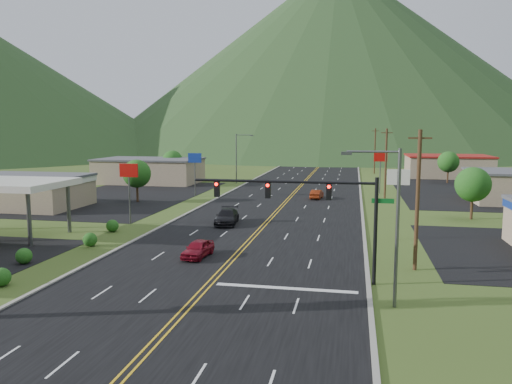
% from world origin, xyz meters
% --- Properties ---
extents(ground, '(500.00, 500.00, 0.00)m').
position_xyz_m(ground, '(0.00, 0.00, 0.00)').
color(ground, '#2E4217').
rests_on(ground, ground).
extents(road, '(20.00, 460.00, 0.04)m').
position_xyz_m(road, '(0.00, 0.00, 0.00)').
color(road, black).
rests_on(road, ground).
extents(traffic_signal, '(13.10, 0.43, 7.00)m').
position_xyz_m(traffic_signal, '(6.48, 14.00, 5.33)').
color(traffic_signal, black).
rests_on(traffic_signal, ground).
extents(streetlight_east, '(3.28, 0.25, 9.00)m').
position_xyz_m(streetlight_east, '(11.18, 10.00, 5.18)').
color(streetlight_east, '#59595E').
rests_on(streetlight_east, ground).
extents(streetlight_west, '(3.28, 0.25, 9.00)m').
position_xyz_m(streetlight_west, '(-11.68, 70.00, 5.18)').
color(streetlight_west, '#59595E').
rests_on(streetlight_west, ground).
extents(gas_canopy, '(10.00, 8.00, 5.30)m').
position_xyz_m(gas_canopy, '(-22.00, 22.00, 4.87)').
color(gas_canopy, white).
rests_on(gas_canopy, ground).
extents(building_west_mid, '(14.40, 10.40, 4.10)m').
position_xyz_m(building_west_mid, '(-32.00, 38.00, 2.27)').
color(building_west_mid, tan).
rests_on(building_west_mid, ground).
extents(building_west_far, '(18.40, 11.40, 4.50)m').
position_xyz_m(building_west_far, '(-28.00, 68.00, 2.26)').
color(building_west_far, tan).
rests_on(building_west_far, ground).
extents(building_east_far, '(16.40, 12.40, 4.50)m').
position_xyz_m(building_east_far, '(28.00, 90.00, 2.26)').
color(building_east_far, tan).
rests_on(building_east_far, ground).
extents(pole_sign_west_a, '(2.00, 0.18, 6.40)m').
position_xyz_m(pole_sign_west_a, '(-14.00, 30.00, 5.05)').
color(pole_sign_west_a, '#59595E').
rests_on(pole_sign_west_a, ground).
extents(pole_sign_west_b, '(2.00, 0.18, 6.40)m').
position_xyz_m(pole_sign_west_b, '(-14.00, 52.00, 5.05)').
color(pole_sign_west_b, '#59595E').
rests_on(pole_sign_west_b, ground).
extents(pole_sign_east_a, '(2.00, 0.18, 6.40)m').
position_xyz_m(pole_sign_east_a, '(13.00, 28.00, 5.05)').
color(pole_sign_east_a, '#59595E').
rests_on(pole_sign_east_a, ground).
extents(pole_sign_east_b, '(2.00, 0.18, 6.40)m').
position_xyz_m(pole_sign_east_b, '(13.00, 60.00, 5.05)').
color(pole_sign_east_b, '#59595E').
rests_on(pole_sign_east_b, ground).
extents(tree_west_a, '(3.84, 3.84, 5.82)m').
position_xyz_m(tree_west_a, '(-20.00, 45.00, 3.89)').
color(tree_west_a, '#382314').
rests_on(tree_west_a, ground).
extents(tree_west_b, '(3.84, 3.84, 5.82)m').
position_xyz_m(tree_west_b, '(-25.00, 72.00, 3.89)').
color(tree_west_b, '#382314').
rests_on(tree_west_b, ground).
extents(tree_east_a, '(3.84, 3.84, 5.82)m').
position_xyz_m(tree_east_a, '(22.00, 40.00, 3.89)').
color(tree_east_a, '#382314').
rests_on(tree_east_a, ground).
extents(tree_east_b, '(3.84, 3.84, 5.82)m').
position_xyz_m(tree_east_b, '(26.00, 78.00, 3.89)').
color(tree_east_b, '#382314').
rests_on(tree_east_b, ground).
extents(utility_pole_a, '(1.60, 0.28, 10.00)m').
position_xyz_m(utility_pole_a, '(13.50, 18.00, 5.13)').
color(utility_pole_a, '#382314').
rests_on(utility_pole_a, ground).
extents(utility_pole_b, '(1.60, 0.28, 10.00)m').
position_xyz_m(utility_pole_b, '(13.50, 55.00, 5.13)').
color(utility_pole_b, '#382314').
rests_on(utility_pole_b, ground).
extents(utility_pole_c, '(1.60, 0.28, 10.00)m').
position_xyz_m(utility_pole_c, '(13.50, 95.00, 5.13)').
color(utility_pole_c, '#382314').
rests_on(utility_pole_c, ground).
extents(utility_pole_d, '(1.60, 0.28, 10.00)m').
position_xyz_m(utility_pole_d, '(13.50, 135.00, 5.13)').
color(utility_pole_d, '#382314').
rests_on(utility_pole_d, ground).
extents(mountain_n, '(220.00, 220.00, 85.00)m').
position_xyz_m(mountain_n, '(0.00, 220.00, 42.50)').
color(mountain_n, '#1B3B1B').
rests_on(mountain_n, ground).
extents(car_red_near, '(1.93, 4.06, 1.34)m').
position_xyz_m(car_red_near, '(-2.80, 18.28, 0.67)').
color(car_red_near, maroon).
rests_on(car_red_near, ground).
extents(car_dark_mid, '(2.70, 5.48, 1.53)m').
position_xyz_m(car_dark_mid, '(-3.96, 31.87, 0.77)').
color(car_dark_mid, black).
rests_on(car_dark_mid, ground).
extents(car_red_far, '(1.76, 4.03, 1.29)m').
position_xyz_m(car_red_far, '(3.93, 52.64, 0.64)').
color(car_red_far, maroon).
rests_on(car_red_far, ground).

